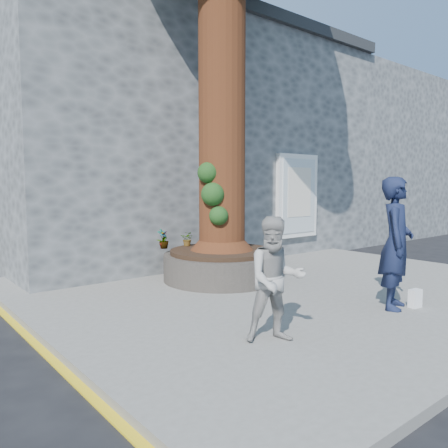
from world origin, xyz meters
TOP-DOWN VIEW (x-y plane):
  - ground at (0.00, 0.00)m, footprint 120.00×120.00m
  - pavement at (1.50, 1.00)m, footprint 9.00×8.00m
  - yellow_line at (-3.05, 1.00)m, footprint 0.10×30.00m
  - stone_shop at (2.50, 7.20)m, footprint 10.30×8.30m
  - neighbour_shop at (10.50, 7.20)m, footprint 6.00×8.00m
  - planter at (0.80, 2.00)m, footprint 2.30×2.30m
  - man at (1.57, -1.23)m, footprint 0.86×0.75m
  - woman at (-0.85, -1.07)m, footprint 0.92×0.86m
  - shopping_bag at (1.85, -1.42)m, footprint 0.21×0.14m
  - plant_a at (-0.05, 2.85)m, footprint 0.22×0.16m
  - plant_b at (1.35, 2.85)m, footprint 0.34×0.34m
  - plant_c at (-0.01, 2.85)m, footprint 0.28×0.28m
  - plant_d at (0.57, 2.85)m, footprint 0.35×0.36m

SIDE VIEW (x-z plane):
  - ground at x=0.00m, z-range 0.00..0.00m
  - yellow_line at x=-3.05m, z-range 0.00..0.01m
  - pavement at x=1.50m, z-range 0.00..0.12m
  - shopping_bag at x=1.85m, z-range 0.12..0.40m
  - planter at x=0.80m, z-range 0.11..0.71m
  - plant_d at x=0.57m, z-range 0.72..1.02m
  - woman at x=-0.85m, z-range 0.12..1.62m
  - plant_c at x=-0.01m, z-range 0.72..1.07m
  - plant_a at x=-0.05m, z-range 0.72..1.12m
  - plant_b at x=1.35m, z-range 0.72..1.16m
  - man at x=1.57m, z-range 0.12..2.12m
  - neighbour_shop at x=10.50m, z-range 0.00..6.00m
  - stone_shop at x=2.50m, z-range 0.01..6.31m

